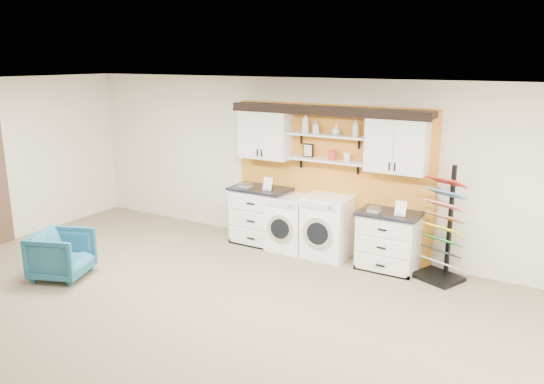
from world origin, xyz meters
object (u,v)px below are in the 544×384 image
Objects in this scene: base_cabinet_left at (261,215)px; dryer at (327,227)px; washer at (290,223)px; base_cabinet_right at (388,240)px; sample_rack at (442,244)px; armchair at (62,255)px.

base_cabinet_left is 1.25m from dryer.
washer is at bearing -0.33° from base_cabinet_left.
base_cabinet_left is 1.02× the size of dryer.
base_cabinet_right is 0.92× the size of dryer.
sample_rack is at bearing 0.21° from dryer.
dryer is at bearing -0.15° from base_cabinet_left.
dryer reaches higher than base_cabinet_left.
base_cabinet_right is (2.26, 0.00, -0.04)m from base_cabinet_left.
base_cabinet_right is 0.99× the size of washer.
sample_rack reaches higher than dryer.
sample_rack reaches higher than armchair.
sample_rack is (3.04, 0.00, 0.04)m from base_cabinet_left.
armchair is (-4.73, -2.73, -0.19)m from sample_rack.
base_cabinet_right is 1.01m from dryer.
dryer is 4.01m from armchair.
washer is at bearing -179.88° from base_cabinet_right.
base_cabinet_left reaches higher than base_cabinet_right.
washer reaches higher than armchair.
dryer is at bearing -0.00° from washer.
dryer is at bearing -68.34° from armchair.
washer is 0.67m from dryer.
washer is at bearing -157.47° from sample_rack.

